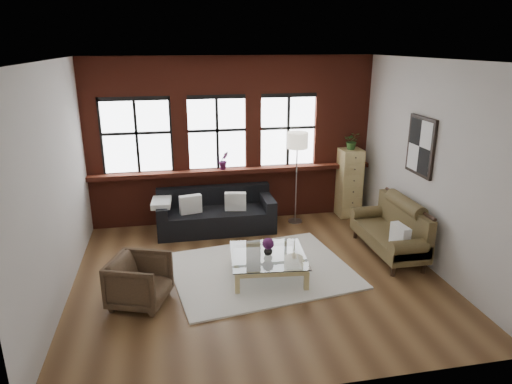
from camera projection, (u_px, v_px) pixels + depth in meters
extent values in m
plane|color=brown|center=(257.00, 275.00, 7.06)|extent=(5.50, 5.50, 0.00)
plane|color=white|center=(257.00, 60.00, 6.06)|extent=(5.50, 5.50, 0.00)
plane|color=#BCB6AF|center=(232.00, 141.00, 8.89)|extent=(5.50, 0.00, 5.50)
plane|color=#BCB6AF|center=(309.00, 249.00, 4.23)|extent=(5.50, 0.00, 5.50)
plane|color=#BCB6AF|center=(55.00, 187.00, 6.06)|extent=(0.00, 5.00, 5.00)
plane|color=#BCB6AF|center=(431.00, 166.00, 7.06)|extent=(0.00, 5.00, 5.00)
cube|color=maroon|center=(234.00, 170.00, 8.93)|extent=(5.50, 0.30, 0.08)
cube|color=silver|center=(261.00, 270.00, 7.17)|extent=(2.99, 2.50, 0.03)
cube|color=silver|center=(191.00, 204.00, 8.39)|extent=(0.42, 0.22, 0.34)
cube|color=silver|center=(235.00, 201.00, 8.54)|extent=(0.42, 0.21, 0.34)
cube|color=silver|center=(400.00, 236.00, 7.07)|extent=(0.17, 0.39, 0.34)
imported|color=#423121|center=(140.00, 281.00, 6.19)|extent=(0.95, 0.94, 0.68)
imported|color=#B2B2B2|center=(268.00, 250.00, 6.89)|extent=(0.17, 0.17, 0.15)
sphere|color=#501B4D|center=(268.00, 244.00, 6.86)|extent=(0.18, 0.18, 0.18)
cube|color=tan|center=(349.00, 183.00, 9.28)|extent=(0.43, 0.43, 1.40)
imported|color=#2D5923|center=(352.00, 141.00, 9.01)|extent=(0.38, 0.36, 0.35)
imported|color=#501B4D|center=(224.00, 160.00, 8.79)|extent=(0.24, 0.21, 0.35)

